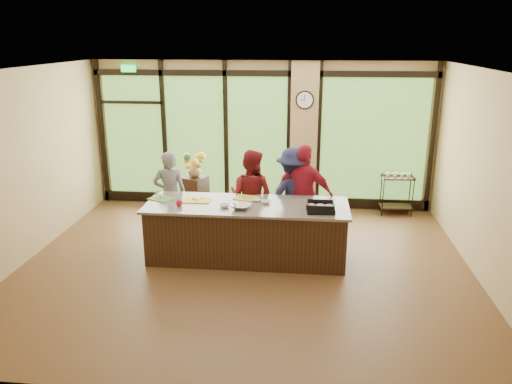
% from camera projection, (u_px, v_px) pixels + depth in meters
% --- Properties ---
extents(floor, '(7.00, 7.00, 0.00)m').
position_uv_depth(floor, '(245.00, 266.00, 7.85)').
color(floor, brown).
rests_on(floor, ground).
extents(ceiling, '(7.00, 7.00, 0.00)m').
position_uv_depth(ceiling, '(243.00, 70.00, 6.95)').
color(ceiling, white).
rests_on(ceiling, back_wall).
extents(back_wall, '(7.00, 0.00, 7.00)m').
position_uv_depth(back_wall, '(262.00, 135.00, 10.25)').
color(back_wall, tan).
rests_on(back_wall, floor).
extents(left_wall, '(0.00, 6.00, 6.00)m').
position_uv_depth(left_wall, '(21.00, 168.00, 7.74)').
color(left_wall, tan).
rests_on(left_wall, floor).
extents(right_wall, '(0.00, 6.00, 6.00)m').
position_uv_depth(right_wall, '(489.00, 180.00, 7.06)').
color(right_wall, tan).
rests_on(right_wall, floor).
extents(window_wall, '(6.90, 0.12, 3.00)m').
position_uv_depth(window_wall, '(270.00, 141.00, 10.22)').
color(window_wall, tan).
rests_on(window_wall, floor).
extents(island_base, '(3.10, 1.00, 0.88)m').
position_uv_depth(island_base, '(247.00, 232.00, 8.00)').
color(island_base, black).
rests_on(island_base, floor).
extents(countertop, '(3.20, 1.10, 0.04)m').
position_uv_depth(countertop, '(247.00, 205.00, 7.86)').
color(countertop, gray).
rests_on(countertop, island_base).
extents(wall_clock, '(0.36, 0.04, 0.36)m').
position_uv_depth(wall_clock, '(305.00, 100.00, 9.81)').
color(wall_clock, black).
rests_on(wall_clock, window_wall).
extents(cook_left, '(0.64, 0.50, 1.57)m').
position_uv_depth(cook_left, '(170.00, 195.00, 8.76)').
color(cook_left, slate).
rests_on(cook_left, floor).
extents(cook_midleft, '(0.95, 0.84, 1.64)m').
position_uv_depth(cook_midleft, '(251.00, 196.00, 8.58)').
color(cook_midleft, maroon).
rests_on(cook_midleft, floor).
extents(cook_midright, '(1.10, 0.67, 1.74)m').
position_uv_depth(cook_midright, '(304.00, 195.00, 8.44)').
color(cook_midright, maroon).
rests_on(cook_midright, floor).
extents(cook_right, '(1.23, 0.99, 1.66)m').
position_uv_depth(cook_right, '(293.00, 195.00, 8.59)').
color(cook_right, '#191B38').
rests_on(cook_right, floor).
extents(roasting_pan, '(0.44, 0.36, 0.07)m').
position_uv_depth(roasting_pan, '(320.00, 209.00, 7.51)').
color(roasting_pan, black).
rests_on(roasting_pan, countertop).
extents(mixing_bowl, '(0.36, 0.36, 0.07)m').
position_uv_depth(mixing_bowl, '(241.00, 207.00, 7.63)').
color(mixing_bowl, silver).
rests_on(mixing_bowl, countertop).
extents(cutting_board_left, '(0.47, 0.41, 0.01)m').
position_uv_depth(cutting_board_left, '(162.00, 199.00, 8.11)').
color(cutting_board_left, '#46822F').
rests_on(cutting_board_left, countertop).
extents(cutting_board_center, '(0.45, 0.34, 0.01)m').
position_uv_depth(cutting_board_center, '(197.00, 200.00, 8.03)').
color(cutting_board_center, gold).
rests_on(cutting_board_center, countertop).
extents(cutting_board_right, '(0.45, 0.37, 0.01)m').
position_uv_depth(cutting_board_right, '(247.00, 198.00, 8.14)').
color(cutting_board_right, gold).
rests_on(cutting_board_right, countertop).
extents(prep_bowl_near, '(0.19, 0.19, 0.05)m').
position_uv_depth(prep_bowl_near, '(224.00, 206.00, 7.71)').
color(prep_bowl_near, silver).
rests_on(prep_bowl_near, countertop).
extents(prep_bowl_mid, '(0.19, 0.19, 0.05)m').
position_uv_depth(prep_bowl_mid, '(265.00, 202.00, 7.89)').
color(prep_bowl_mid, silver).
rests_on(prep_bowl_mid, countertop).
extents(prep_bowl_far, '(0.16, 0.16, 0.03)m').
position_uv_depth(prep_bowl_far, '(256.00, 200.00, 7.98)').
color(prep_bowl_far, silver).
rests_on(prep_bowl_far, countertop).
extents(red_ramekin, '(0.11, 0.11, 0.08)m').
position_uv_depth(red_ramekin, '(179.00, 204.00, 7.75)').
color(red_ramekin, red).
rests_on(red_ramekin, countertop).
extents(flower_stand, '(0.54, 0.54, 0.83)m').
position_uv_depth(flower_stand, '(195.00, 197.00, 9.85)').
color(flower_stand, black).
rests_on(flower_stand, floor).
extents(flower_vase, '(0.28, 0.28, 0.28)m').
position_uv_depth(flower_vase, '(194.00, 170.00, 9.68)').
color(flower_vase, olive).
rests_on(flower_vase, flower_stand).
extents(bar_cart, '(0.65, 0.40, 0.86)m').
position_uv_depth(bar_cart, '(397.00, 189.00, 9.99)').
color(bar_cart, black).
rests_on(bar_cart, floor).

